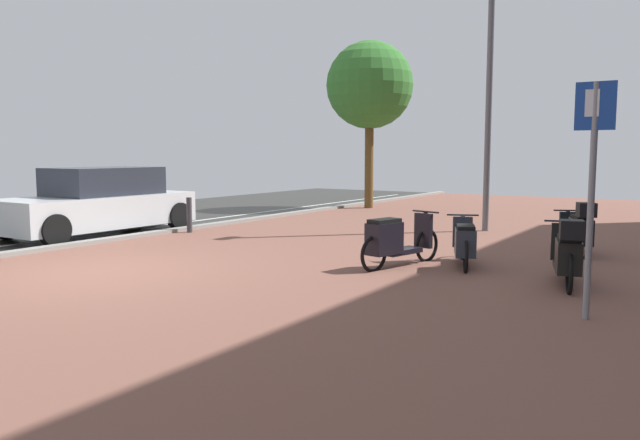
{
  "coord_description": "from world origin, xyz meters",
  "views": [
    {
      "loc": [
        7.89,
        -5.83,
        1.79
      ],
      "look_at": [
        3.71,
        0.63,
        0.95
      ],
      "focal_mm": 34.83,
      "sensor_mm": 36.0,
      "label": 1
    }
  ],
  "objects_px": {
    "scooter_extra": "(567,254)",
    "lamp_post": "(490,74)",
    "scooter_near": "(464,243)",
    "scooter_mid": "(579,230)",
    "scooter_far": "(394,240)",
    "bollard_far": "(189,215)",
    "street_tree": "(370,86)",
    "parked_car_near": "(99,203)",
    "parking_sign": "(592,175)"
  },
  "relations": [
    {
      "from": "scooter_extra",
      "to": "lamp_post",
      "type": "distance_m",
      "value": 6.67
    },
    {
      "from": "scooter_near",
      "to": "scooter_extra",
      "type": "relative_size",
      "value": 0.89
    },
    {
      "from": "scooter_extra",
      "to": "lamp_post",
      "type": "xyz_separation_m",
      "value": [
        -2.8,
        5.22,
        3.07
      ]
    },
    {
      "from": "scooter_mid",
      "to": "parking_sign",
      "type": "distance_m",
      "value": 4.69
    },
    {
      "from": "scooter_extra",
      "to": "parking_sign",
      "type": "bearing_deg",
      "value": -72.03
    },
    {
      "from": "scooter_far",
      "to": "bollard_far",
      "type": "xyz_separation_m",
      "value": [
        -5.72,
        1.32,
        -0.03
      ]
    },
    {
      "from": "scooter_near",
      "to": "lamp_post",
      "type": "xyz_separation_m",
      "value": [
        -1.15,
        4.59,
        3.14
      ]
    },
    {
      "from": "scooter_far",
      "to": "bollard_far",
      "type": "bearing_deg",
      "value": 167.02
    },
    {
      "from": "scooter_far",
      "to": "bollard_far",
      "type": "relative_size",
      "value": 2.34
    },
    {
      "from": "scooter_near",
      "to": "scooter_far",
      "type": "bearing_deg",
      "value": -145.4
    },
    {
      "from": "parked_car_near",
      "to": "scooter_near",
      "type": "bearing_deg",
      "value": 3.75
    },
    {
      "from": "bollard_far",
      "to": "scooter_near",
      "type": "bearing_deg",
      "value": -5.98
    },
    {
      "from": "scooter_extra",
      "to": "bollard_far",
      "type": "xyz_separation_m",
      "value": [
        -8.27,
        1.32,
        -0.05
      ]
    },
    {
      "from": "scooter_near",
      "to": "scooter_far",
      "type": "distance_m",
      "value": 1.1
    },
    {
      "from": "scooter_near",
      "to": "lamp_post",
      "type": "relative_size",
      "value": 0.25
    },
    {
      "from": "street_tree",
      "to": "scooter_near",
      "type": "bearing_deg",
      "value": -53.31
    },
    {
      "from": "scooter_near",
      "to": "bollard_far",
      "type": "xyz_separation_m",
      "value": [
        -6.62,
        0.69,
        0.02
      ]
    },
    {
      "from": "scooter_mid",
      "to": "lamp_post",
      "type": "distance_m",
      "value": 4.59
    },
    {
      "from": "scooter_far",
      "to": "street_tree",
      "type": "height_order",
      "value": "street_tree"
    },
    {
      "from": "scooter_extra",
      "to": "parked_car_near",
      "type": "height_order",
      "value": "parked_car_near"
    },
    {
      "from": "street_tree",
      "to": "parking_sign",
      "type": "bearing_deg",
      "value": -51.64
    },
    {
      "from": "scooter_near",
      "to": "parking_sign",
      "type": "relative_size",
      "value": 0.64
    },
    {
      "from": "scooter_near",
      "to": "lamp_post",
      "type": "distance_m",
      "value": 5.67
    },
    {
      "from": "scooter_far",
      "to": "street_tree",
      "type": "distance_m",
      "value": 10.95
    },
    {
      "from": "scooter_extra",
      "to": "parked_car_near",
      "type": "relative_size",
      "value": 0.42
    },
    {
      "from": "scooter_mid",
      "to": "scooter_extra",
      "type": "height_order",
      "value": "scooter_mid"
    },
    {
      "from": "scooter_mid",
      "to": "bollard_far",
      "type": "distance_m",
      "value": 8.04
    },
    {
      "from": "parking_sign",
      "to": "scooter_extra",
      "type": "bearing_deg",
      "value": 107.97
    },
    {
      "from": "scooter_extra",
      "to": "parked_car_near",
      "type": "distance_m",
      "value": 9.77
    },
    {
      "from": "scooter_extra",
      "to": "bollard_far",
      "type": "distance_m",
      "value": 8.37
    },
    {
      "from": "parked_car_near",
      "to": "lamp_post",
      "type": "xyz_separation_m",
      "value": [
        6.97,
        5.12,
        2.83
      ]
    },
    {
      "from": "scooter_extra",
      "to": "parking_sign",
      "type": "relative_size",
      "value": 0.72
    },
    {
      "from": "scooter_far",
      "to": "scooter_extra",
      "type": "bearing_deg",
      "value": -0.14
    },
    {
      "from": "scooter_far",
      "to": "parked_car_near",
      "type": "distance_m",
      "value": 7.22
    },
    {
      "from": "scooter_mid",
      "to": "bollard_far",
      "type": "bearing_deg",
      "value": -169.16
    },
    {
      "from": "parked_car_near",
      "to": "lamp_post",
      "type": "distance_m",
      "value": 9.1
    },
    {
      "from": "scooter_near",
      "to": "parking_sign",
      "type": "xyz_separation_m",
      "value": [
        2.18,
        -2.26,
        1.18
      ]
    },
    {
      "from": "scooter_far",
      "to": "lamp_post",
      "type": "bearing_deg",
      "value": 92.74
    },
    {
      "from": "scooter_far",
      "to": "parking_sign",
      "type": "bearing_deg",
      "value": -27.96
    },
    {
      "from": "scooter_near",
      "to": "street_tree",
      "type": "distance_m",
      "value": 10.95
    },
    {
      "from": "scooter_extra",
      "to": "bollard_far",
      "type": "bearing_deg",
      "value": 170.9
    },
    {
      "from": "parked_car_near",
      "to": "street_tree",
      "type": "distance_m",
      "value": 9.6
    },
    {
      "from": "scooter_far",
      "to": "lamp_post",
      "type": "relative_size",
      "value": 0.29
    },
    {
      "from": "scooter_mid",
      "to": "street_tree",
      "type": "xyz_separation_m",
      "value": [
        -7.47,
        6.11,
        3.44
      ]
    },
    {
      "from": "scooter_far",
      "to": "parking_sign",
      "type": "height_order",
      "value": "parking_sign"
    },
    {
      "from": "scooter_extra",
      "to": "scooter_far",
      "type": "bearing_deg",
      "value": 179.86
    },
    {
      "from": "scooter_near",
      "to": "scooter_mid",
      "type": "xyz_separation_m",
      "value": [
        1.28,
        2.2,
        0.06
      ]
    },
    {
      "from": "scooter_mid",
      "to": "scooter_far",
      "type": "distance_m",
      "value": 3.57
    },
    {
      "from": "parked_car_near",
      "to": "parking_sign",
      "type": "relative_size",
      "value": 1.69
    },
    {
      "from": "scooter_near",
      "to": "street_tree",
      "type": "bearing_deg",
      "value": 126.69
    }
  ]
}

